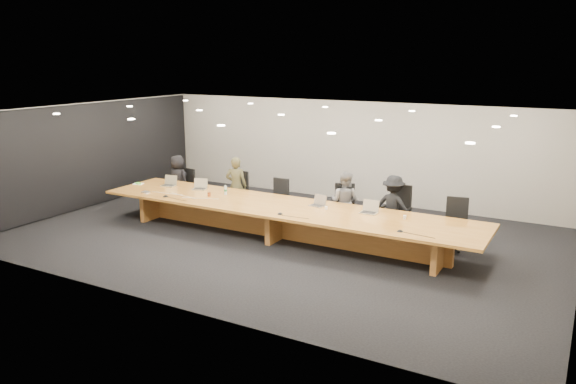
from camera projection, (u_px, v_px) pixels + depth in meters
name	position (u px, v px, depth m)	size (l,w,h in m)	color
ground	(282.00, 238.00, 12.68)	(12.00, 12.00, 0.00)	black
back_wall	(352.00, 151.00, 15.75)	(12.00, 0.02, 2.80)	#BCB6AB
left_wall_panel	(91.00, 156.00, 15.17)	(0.08, 7.84, 2.74)	black
conference_table	(282.00, 216.00, 12.56)	(9.00, 1.80, 0.75)	#9D6122
chair_far_left	(184.00, 186.00, 15.50)	(0.50, 0.50, 0.99)	black
chair_left	(236.00, 191.00, 14.70)	(0.56, 0.56, 1.10)	black
chair_mid_left	(277.00, 199.00, 14.01)	(0.53, 0.53, 1.04)	black
chair_mid_right	(344.00, 207.00, 13.09)	(0.57, 0.57, 1.12)	black
chair_right	(396.00, 211.00, 12.64)	(0.61, 0.61, 1.20)	black
chair_far_right	(456.00, 223.00, 11.86)	(0.56, 0.56, 1.10)	black
person_a	(178.00, 180.00, 15.36)	(0.68, 0.44, 1.38)	black
person_b	(236.00, 186.00, 14.42)	(0.55, 0.36, 1.51)	#3C3820
person_c	(345.00, 202.00, 13.01)	(0.69, 0.54, 1.42)	slate
person_d	(393.00, 207.00, 12.55)	(0.92, 0.53, 1.43)	black
laptop_a	(168.00, 181.00, 14.37)	(0.35, 0.25, 0.28)	#C3B895
laptop_b	(199.00, 184.00, 14.00)	(0.34, 0.25, 0.27)	#BEB291
laptop_d	(317.00, 201.00, 12.43)	(0.32, 0.24, 0.26)	tan
laptop_e	(369.00, 207.00, 11.86)	(0.36, 0.26, 0.28)	beige
water_bottle	(225.00, 190.00, 13.48)	(0.07, 0.07, 0.22)	#AEBFB8
amber_mug	(209.00, 194.00, 13.34)	(0.08, 0.08, 0.10)	brown
paper_cup_near	(326.00, 208.00, 12.16)	(0.07, 0.07, 0.08)	silver
paper_cup_far	(405.00, 217.00, 11.47)	(0.07, 0.07, 0.08)	silver
notepad	(138.00, 184.00, 14.63)	(0.25, 0.20, 0.01)	white
lime_gadget	(138.00, 183.00, 14.60)	(0.17, 0.10, 0.03)	green
av_box	(146.00, 192.00, 13.71)	(0.19, 0.14, 0.03)	silver
mic_left	(165.00, 196.00, 13.30)	(0.14, 0.14, 0.03)	black
mic_center	(280.00, 213.00, 11.83)	(0.13, 0.13, 0.03)	black
mic_right	(400.00, 231.00, 10.65)	(0.13, 0.13, 0.03)	black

